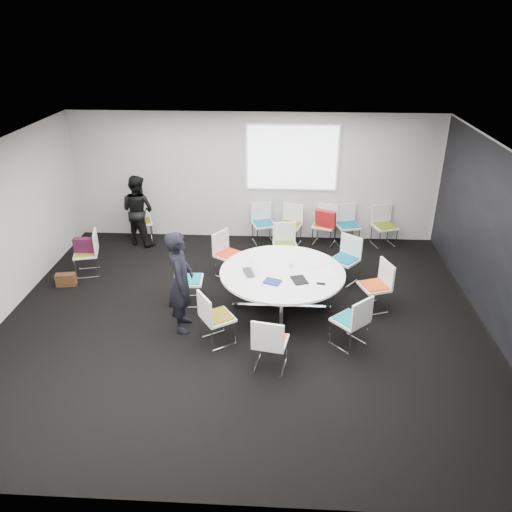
# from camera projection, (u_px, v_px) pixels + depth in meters

# --- Properties ---
(room_shell) EXTENTS (8.08, 7.08, 2.88)m
(room_shell) POSITION_uv_depth(u_px,v_px,m) (248.00, 244.00, 7.73)
(room_shell) COLOR black
(room_shell) RESTS_ON ground
(conference_table) EXTENTS (2.10, 2.10, 0.73)m
(conference_table) POSITION_uv_depth(u_px,v_px,m) (282.00, 282.00, 8.44)
(conference_table) COLOR silver
(conference_table) RESTS_ON ground
(projection_screen) EXTENTS (1.90, 0.03, 1.35)m
(projection_screen) POSITION_uv_depth(u_px,v_px,m) (292.00, 158.00, 10.61)
(projection_screen) COLOR white
(projection_screen) RESTS_ON room_shell
(chair_ring_a) EXTENTS (0.58, 0.58, 0.88)m
(chair_ring_a) POSITION_uv_depth(u_px,v_px,m) (374.00, 295.00, 8.54)
(chair_ring_a) COLOR silver
(chair_ring_a) RESTS_ON ground
(chair_ring_b) EXTENTS (0.64, 0.64, 0.88)m
(chair_ring_b) POSITION_uv_depth(u_px,v_px,m) (344.00, 268.00, 9.46)
(chair_ring_b) COLOR silver
(chair_ring_b) RESTS_ON ground
(chair_ring_c) EXTENTS (0.53, 0.52, 0.88)m
(chair_ring_c) POSITION_uv_depth(u_px,v_px,m) (285.00, 254.00, 10.01)
(chair_ring_c) COLOR silver
(chair_ring_c) RESTS_ON ground
(chair_ring_d) EXTENTS (0.63, 0.63, 0.88)m
(chair_ring_d) POSITION_uv_depth(u_px,v_px,m) (229.00, 262.00, 9.66)
(chair_ring_d) COLOR silver
(chair_ring_d) RESTS_ON ground
(chair_ring_e) EXTENTS (0.48, 0.49, 0.88)m
(chair_ring_e) POSITION_uv_depth(u_px,v_px,m) (189.00, 289.00, 8.74)
(chair_ring_e) COLOR silver
(chair_ring_e) RESTS_ON ground
(chair_ring_f) EXTENTS (0.63, 0.63, 0.88)m
(chair_ring_f) POSITION_uv_depth(u_px,v_px,m) (217.00, 327.00, 7.68)
(chair_ring_f) COLOR silver
(chair_ring_f) RESTS_ON ground
(chair_ring_g) EXTENTS (0.54, 0.53, 0.88)m
(chair_ring_g) POSITION_uv_depth(u_px,v_px,m) (270.00, 352.00, 7.11)
(chair_ring_g) COLOR silver
(chair_ring_g) RESTS_ON ground
(chair_ring_h) EXTENTS (0.64, 0.64, 0.88)m
(chair_ring_h) POSITION_uv_depth(u_px,v_px,m) (350.00, 330.00, 7.60)
(chair_ring_h) COLOR silver
(chair_ring_h) RESTS_ON ground
(chair_back_a) EXTENTS (0.58, 0.57, 0.88)m
(chair_back_a) POSITION_uv_depth(u_px,v_px,m) (263.00, 231.00, 11.06)
(chair_back_a) COLOR silver
(chair_back_a) RESTS_ON ground
(chair_back_b) EXTENTS (0.57, 0.56, 0.88)m
(chair_back_b) POSITION_uv_depth(u_px,v_px,m) (290.00, 232.00, 10.99)
(chair_back_b) COLOR silver
(chair_back_b) RESTS_ON ground
(chair_back_c) EXTENTS (0.58, 0.58, 0.88)m
(chair_back_c) POSITION_uv_depth(u_px,v_px,m) (324.00, 232.00, 10.99)
(chair_back_c) COLOR silver
(chair_back_c) RESTS_ON ground
(chair_back_d) EXTENTS (0.56, 0.55, 0.88)m
(chair_back_d) POSITION_uv_depth(u_px,v_px,m) (347.00, 233.00, 10.97)
(chair_back_d) COLOR silver
(chair_back_d) RESTS_ON ground
(chair_back_e) EXTENTS (0.57, 0.57, 0.88)m
(chair_back_e) POSITION_uv_depth(u_px,v_px,m) (384.00, 234.00, 10.93)
(chair_back_e) COLOR silver
(chair_back_e) RESTS_ON ground
(chair_spare_left) EXTENTS (0.55, 0.56, 0.88)m
(chair_spare_left) POSITION_uv_depth(u_px,v_px,m) (88.00, 261.00, 9.72)
(chair_spare_left) COLOR silver
(chair_spare_left) RESTS_ON ground
(chair_person_back) EXTENTS (0.58, 0.58, 0.88)m
(chair_person_back) POSITION_uv_depth(u_px,v_px,m) (142.00, 229.00, 11.17)
(chair_person_back) COLOR silver
(chair_person_back) RESTS_ON ground
(person_main) EXTENTS (0.46, 0.65, 1.69)m
(person_main) POSITION_uv_depth(u_px,v_px,m) (181.00, 282.00, 7.79)
(person_main) COLOR black
(person_main) RESTS_ON ground
(person_back) EXTENTS (0.93, 0.85, 1.56)m
(person_back) POSITION_uv_depth(u_px,v_px,m) (138.00, 210.00, 10.80)
(person_back) COLOR black
(person_back) RESTS_ON ground
(laptop) EXTENTS (0.32, 0.40, 0.03)m
(laptop) POSITION_uv_depth(u_px,v_px,m) (251.00, 272.00, 8.30)
(laptop) COLOR #333338
(laptop) RESTS_ON conference_table
(laptop_lid) EXTENTS (0.06, 0.30, 0.22)m
(laptop_lid) POSITION_uv_depth(u_px,v_px,m) (251.00, 260.00, 8.45)
(laptop_lid) COLOR silver
(laptop_lid) RESTS_ON conference_table
(notebook_black) EXTENTS (0.30, 0.35, 0.02)m
(notebook_black) POSITION_uv_depth(u_px,v_px,m) (299.00, 280.00, 8.06)
(notebook_black) COLOR black
(notebook_black) RESTS_ON conference_table
(tablet_folio) EXTENTS (0.31, 0.28, 0.03)m
(tablet_folio) POSITION_uv_depth(u_px,v_px,m) (272.00, 282.00, 8.00)
(tablet_folio) COLOR navy
(tablet_folio) RESTS_ON conference_table
(papers_right) EXTENTS (0.37, 0.34, 0.00)m
(papers_right) POSITION_uv_depth(u_px,v_px,m) (312.00, 267.00, 8.50)
(papers_right) COLOR silver
(papers_right) RESTS_ON conference_table
(papers_front) EXTENTS (0.30, 0.22, 0.00)m
(papers_front) POSITION_uv_depth(u_px,v_px,m) (328.00, 274.00, 8.26)
(papers_front) COLOR white
(papers_front) RESTS_ON conference_table
(cup) EXTENTS (0.08, 0.08, 0.09)m
(cup) POSITION_uv_depth(u_px,v_px,m) (291.00, 265.00, 8.46)
(cup) COLOR white
(cup) RESTS_ON conference_table
(phone) EXTENTS (0.15, 0.09, 0.01)m
(phone) POSITION_uv_depth(u_px,v_px,m) (321.00, 284.00, 7.96)
(phone) COLOR black
(phone) RESTS_ON conference_table
(maroon_bag) EXTENTS (0.40, 0.15, 0.28)m
(maroon_bag) POSITION_uv_depth(u_px,v_px,m) (85.00, 245.00, 9.56)
(maroon_bag) COLOR #40112A
(maroon_bag) RESTS_ON chair_spare_left
(brown_bag) EXTENTS (0.38, 0.22, 0.24)m
(brown_bag) POSITION_uv_depth(u_px,v_px,m) (66.00, 280.00, 9.36)
(brown_bag) COLOR #432715
(brown_bag) RESTS_ON ground
(red_jacket) EXTENTS (0.47, 0.33, 0.36)m
(red_jacket) POSITION_uv_depth(u_px,v_px,m) (326.00, 218.00, 10.61)
(red_jacket) COLOR #AE1518
(red_jacket) RESTS_ON chair_back_c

